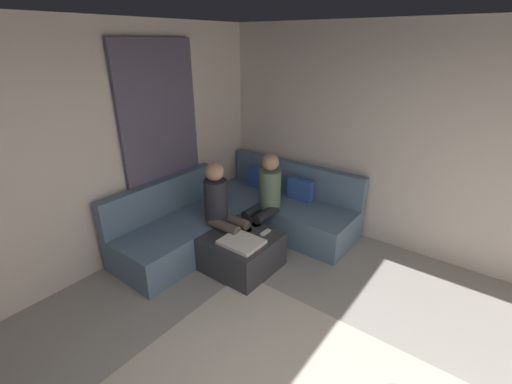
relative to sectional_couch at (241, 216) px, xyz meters
name	(u,v)px	position (x,y,z in m)	size (l,w,h in m)	color
wall_back	(443,149)	(2.08, 1.06, 1.07)	(6.00, 0.12, 2.70)	beige
wall_left	(48,166)	(-0.86, -1.88, 1.07)	(0.12, 6.00, 2.70)	beige
curtain_panel	(163,147)	(-0.76, -0.58, 0.97)	(0.06, 1.10, 2.50)	#595166
sectional_couch	(241,216)	(0.00, 0.00, 0.00)	(2.10, 2.55, 0.87)	slate
ottoman	(242,252)	(0.49, -0.57, -0.07)	(0.76, 0.76, 0.42)	#333338
folded_blanket	(241,242)	(0.59, -0.69, 0.16)	(0.44, 0.36, 0.04)	white
coffee_mug	(237,221)	(0.27, -0.39, 0.19)	(0.08, 0.08, 0.10)	#334C72
game_remote	(265,232)	(0.67, -0.35, 0.15)	(0.05, 0.15, 0.02)	white
person_on_couch_back	(265,197)	(0.37, 0.06, 0.38)	(0.30, 0.60, 1.20)	black
person_on_couch_side	(222,208)	(0.15, -0.51, 0.38)	(0.60, 0.30, 1.20)	brown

